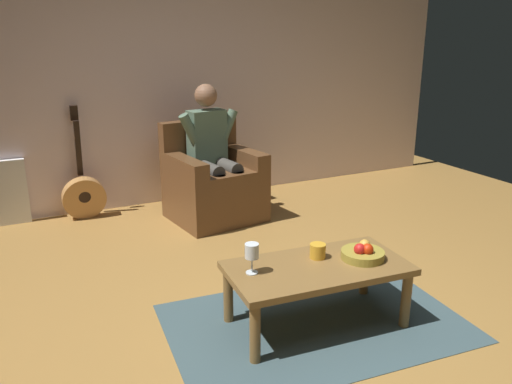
{
  "coord_description": "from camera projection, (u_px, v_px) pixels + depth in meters",
  "views": [
    {
      "loc": [
        1.41,
        2.3,
        1.71
      ],
      "look_at": [
        -0.21,
        -1.03,
        0.55
      ],
      "focal_mm": 36.44,
      "sensor_mm": 36.0,
      "label": 1
    }
  ],
  "objects": [
    {
      "name": "ground_plane",
      "position": [
        300.0,
        332.0,
        3.08
      ],
      "size": [
        7.62,
        7.62,
        0.0
      ],
      "primitive_type": "plane",
      "color": "olive"
    },
    {
      "name": "armchair",
      "position": [
        213.0,
        185.0,
        4.86
      ],
      "size": [
        0.86,
        0.82,
        0.9
      ],
      "rotation": [
        0.0,
        0.0,
        0.14
      ],
      "color": "brown",
      "rests_on": "ground"
    },
    {
      "name": "rug",
      "position": [
        315.0,
        323.0,
        3.17
      ],
      "size": [
        1.85,
        1.28,
        0.01
      ],
      "primitive_type": "cube",
      "rotation": [
        0.0,
        0.0,
        -0.08
      ],
      "color": "#384D52",
      "rests_on": "ground"
    },
    {
      "name": "candle_jar",
      "position": [
        318.0,
        251.0,
        3.14
      ],
      "size": [
        0.1,
        0.1,
        0.09
      ],
      "primitive_type": "cylinder",
      "color": "gold",
      "rests_on": "coffee_table"
    },
    {
      "name": "wall_back",
      "position": [
        157.0,
        69.0,
        5.08
      ],
      "size": [
        6.75,
        0.06,
        2.7
      ],
      "primitive_type": "cube",
      "color": "silver",
      "rests_on": "ground"
    },
    {
      "name": "wine_glass_near",
      "position": [
        252.0,
        253.0,
        2.91
      ],
      "size": [
        0.08,
        0.08,
        0.18
      ],
      "color": "silver",
      "rests_on": "coffee_table"
    },
    {
      "name": "guitar",
      "position": [
        84.0,
        194.0,
        4.88
      ],
      "size": [
        0.4,
        0.21,
        1.06
      ],
      "color": "#BA8146",
      "rests_on": "ground"
    },
    {
      "name": "fruit_bowl",
      "position": [
        363.0,
        253.0,
        3.12
      ],
      "size": [
        0.26,
        0.26,
        0.11
      ],
      "color": "olive",
      "rests_on": "coffee_table"
    },
    {
      "name": "coffee_table",
      "position": [
        317.0,
        273.0,
        3.07
      ],
      "size": [
        1.1,
        0.63,
        0.39
      ],
      "rotation": [
        0.0,
        0.0,
        -0.08
      ],
      "color": "brown",
      "rests_on": "ground"
    },
    {
      "name": "person_seated",
      "position": [
        213.0,
        149.0,
        4.75
      ],
      "size": [
        0.61,
        0.57,
        1.25
      ],
      "rotation": [
        0.0,
        0.0,
        0.14
      ],
      "color": "#526A55",
      "rests_on": "ground"
    }
  ]
}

